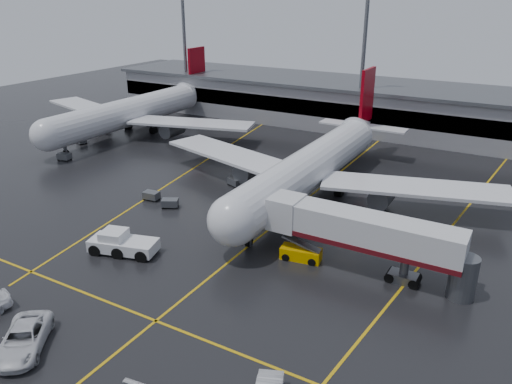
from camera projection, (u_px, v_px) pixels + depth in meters
The scene contains 19 objects.
ground at pixel (279, 221), 58.47m from camera, with size 220.00×220.00×0.00m, color black.
apron_line_centre at pixel (279, 221), 58.47m from camera, with size 0.25×90.00×0.02m, color gold.
apron_line_stop at pixel (156, 321), 40.76m from camera, with size 60.00×0.25×0.02m, color gold.
apron_line_left at pixel (193, 169), 75.73m from camera, with size 0.25×70.00×0.02m, color gold.
apron_line_right at pixel (455, 222), 58.22m from camera, with size 0.25×70.00×0.02m, color gold.
terminal at pixel (394, 108), 95.43m from camera, with size 122.00×19.00×8.60m.
light_mast_left at pixel (185, 44), 107.60m from camera, with size 3.00×1.20×25.45m.
light_mast_mid at pixel (363, 55), 89.16m from camera, with size 3.00×1.20×25.45m.
main_airliner at pixel (314, 164), 64.70m from camera, with size 48.80×45.60×14.10m.
second_airliner at pixel (134, 111), 93.72m from camera, with size 48.80×45.60×14.10m.
jet_bridge at pixel (363, 234), 46.70m from camera, with size 19.90×3.40×6.05m.
pushback_tractor at pixel (122, 244), 51.13m from camera, with size 7.43×4.59×2.48m.
belt_loader at pixel (301, 254), 49.97m from camera, with size 4.26×2.44×2.56m.
service_van_a at pixel (23, 339), 37.27m from camera, with size 3.00×6.51×1.81m, color silver.
baggage_cart_a at pixel (170, 203), 61.98m from camera, with size 2.38×2.09×1.12m.
baggage_cart_b at pixel (151, 195), 64.27m from camera, with size 2.12×1.49×1.12m.
baggage_cart_c at pixel (235, 182), 68.90m from camera, with size 2.32×1.91×1.12m.
baggage_cart_d at pixel (81, 140), 88.12m from camera, with size 2.33×1.92×1.12m.
baggage_cart_e at pixel (64, 156), 79.47m from camera, with size 2.18×1.60×1.12m.
Camera 1 is at (23.95, -47.30, 25.04)m, focal length 34.98 mm.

